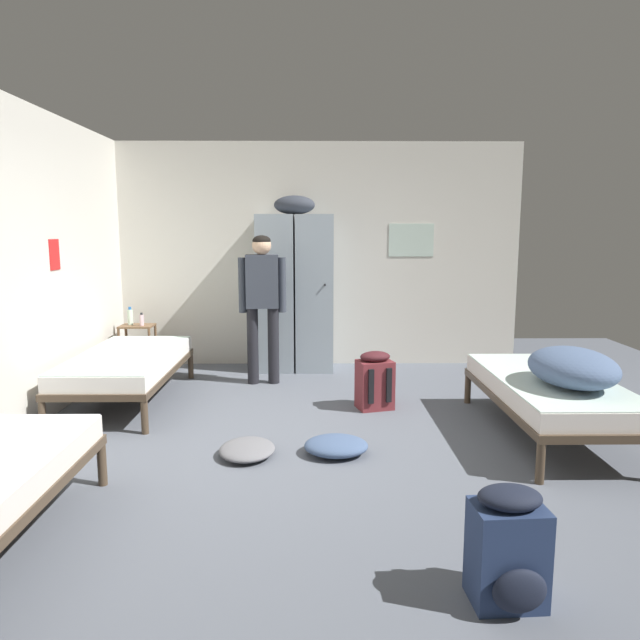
% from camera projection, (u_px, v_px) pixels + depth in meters
% --- Properties ---
extents(ground_plane, '(9.04, 9.04, 0.00)m').
position_uv_depth(ground_plane, '(320.00, 444.00, 4.60)').
color(ground_plane, '#565B66').
extents(room_backdrop, '(4.96, 5.71, 2.72)m').
position_uv_depth(room_backdrop, '(185.00, 262.00, 5.70)').
color(room_backdrop, beige).
rests_on(room_backdrop, ground_plane).
extents(locker_bank, '(0.90, 0.55, 2.07)m').
position_uv_depth(locker_bank, '(295.00, 289.00, 6.97)').
color(locker_bank, '#8C99A3').
rests_on(locker_bank, ground_plane).
extents(shelf_unit, '(0.38, 0.30, 0.57)m').
position_uv_depth(shelf_unit, '(138.00, 344.00, 6.88)').
color(shelf_unit, brown).
rests_on(shelf_unit, ground_plane).
extents(bed_right, '(0.90, 1.90, 0.49)m').
position_uv_depth(bed_right, '(550.00, 390.00, 4.75)').
color(bed_right, '#473828').
rests_on(bed_right, ground_plane).
extents(bed_left_rear, '(0.90, 1.90, 0.49)m').
position_uv_depth(bed_left_rear, '(127.00, 364.00, 5.70)').
color(bed_left_rear, '#473828').
rests_on(bed_left_rear, ground_plane).
extents(bedding_heap, '(0.62, 0.84, 0.29)m').
position_uv_depth(bedding_heap, '(573.00, 367.00, 4.46)').
color(bedding_heap, slate).
rests_on(bedding_heap, bed_right).
extents(person_traveler, '(0.51, 0.22, 1.62)m').
position_uv_depth(person_traveler, '(262.00, 295.00, 6.31)').
color(person_traveler, black).
rests_on(person_traveler, ground_plane).
extents(water_bottle, '(0.06, 0.06, 0.21)m').
position_uv_depth(water_bottle, '(130.00, 317.00, 6.85)').
color(water_bottle, silver).
rests_on(water_bottle, shelf_unit).
extents(lotion_bottle, '(0.05, 0.05, 0.15)m').
position_uv_depth(lotion_bottle, '(142.00, 320.00, 6.79)').
color(lotion_bottle, beige).
rests_on(lotion_bottle, shelf_unit).
extents(backpack_navy, '(0.33, 0.35, 0.55)m').
position_uv_depth(backpack_navy, '(508.00, 549.00, 2.61)').
color(backpack_navy, navy).
rests_on(backpack_navy, ground_plane).
extents(backpack_maroon, '(0.37, 0.39, 0.55)m').
position_uv_depth(backpack_maroon, '(374.00, 381.00, 5.51)').
color(backpack_maroon, maroon).
rests_on(backpack_maroon, ground_plane).
extents(clothes_pile_grey, '(0.42, 0.49, 0.10)m').
position_uv_depth(clothes_pile_grey, '(247.00, 449.00, 4.37)').
color(clothes_pile_grey, slate).
rests_on(clothes_pile_grey, ground_plane).
extents(clothes_pile_denim, '(0.48, 0.42, 0.13)m').
position_uv_depth(clothes_pile_denim, '(336.00, 446.00, 4.40)').
color(clothes_pile_denim, '#42567A').
rests_on(clothes_pile_denim, ground_plane).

